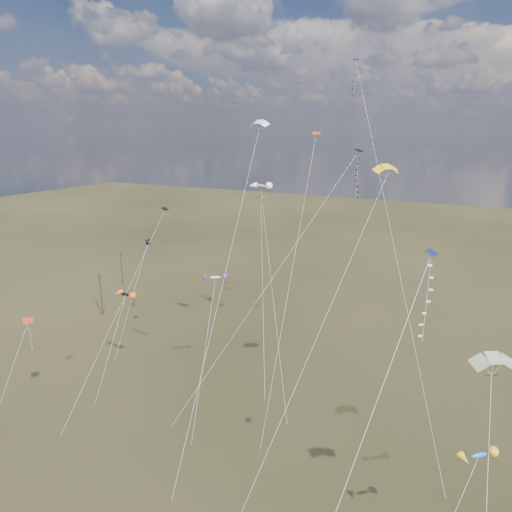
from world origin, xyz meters
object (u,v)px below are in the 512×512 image
at_px(utility_pole_far, 122,268).
at_px(parafoil_yellow, 386,169).
at_px(diamond_black_high, 347,188).
at_px(utility_pole_near, 101,294).
at_px(novelty_black_orange, 125,295).

distance_m(utility_pole_far, parafoil_yellow, 71.25).
bearing_deg(utility_pole_far, diamond_black_high, -14.85).
height_order(utility_pole_near, parafoil_yellow, parafoil_yellow).
xyz_separation_m(utility_pole_near, novelty_black_orange, (19.99, -14.67, 8.04)).
bearing_deg(utility_pole_far, utility_pole_near, -60.26).
height_order(utility_pole_far, parafoil_yellow, parafoil_yellow).
distance_m(diamond_black_high, parafoil_yellow, 16.10).
xyz_separation_m(utility_pole_far, parafoil_yellow, (60.38, -27.89, 25.55)).
bearing_deg(diamond_black_high, utility_pole_near, 179.93).
relative_size(utility_pole_far, diamond_black_high, 0.26).
bearing_deg(parafoil_yellow, utility_pole_far, 155.21).
bearing_deg(utility_pole_near, novelty_black_orange, -36.27).
xyz_separation_m(diamond_black_high, novelty_black_orange, (-25.01, -14.61, -13.83)).
height_order(utility_pole_far, diamond_black_high, diamond_black_high).
height_order(utility_pole_near, utility_pole_far, same).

